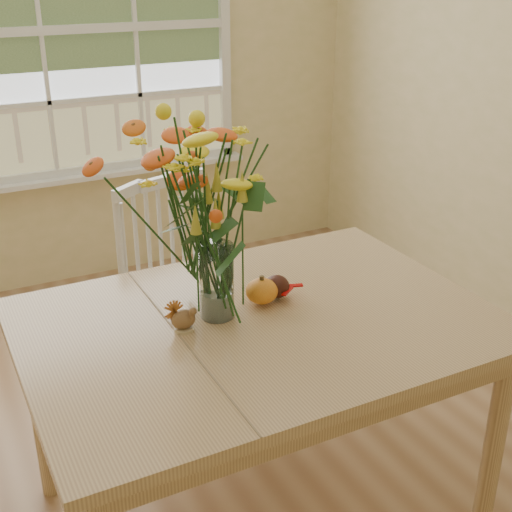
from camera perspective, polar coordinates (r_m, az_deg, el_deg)
floor at (r=2.82m, az=-4.14°, el=-19.81°), size 4.00×4.50×0.01m
wall_back at (r=4.26m, az=-17.29°, el=14.84°), size 4.00×0.02×2.70m
window at (r=4.20m, az=-17.50°, el=17.22°), size 2.42×0.12×1.74m
dining_table at (r=2.33m, az=0.23°, el=-7.22°), size 1.54×1.10×0.83m
windsor_chair at (r=3.12m, az=-6.62°, el=-2.34°), size 0.58×0.57×1.03m
flower_vase at (r=2.15m, az=-3.46°, el=4.06°), size 0.54×0.54×0.64m
pumpkin at (r=2.36m, az=0.48°, el=-3.04°), size 0.11×0.11×0.09m
turkey_figurine at (r=2.21m, az=-6.08°, el=-5.28°), size 0.09×0.07×0.10m
dark_gourd at (r=2.40m, az=1.73°, el=-2.66°), size 0.12×0.09×0.08m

